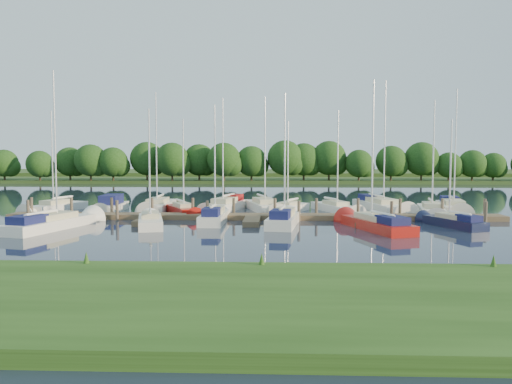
{
  "coord_description": "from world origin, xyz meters",
  "views": [
    {
      "loc": [
        1.72,
        -32.2,
        5.01
      ],
      "look_at": [
        0.2,
        8.0,
        2.2
      ],
      "focal_mm": 35.0,
      "sensor_mm": 36.0,
      "label": 1
    }
  ],
  "objects_px": {
    "motorboat": "(111,207)",
    "sailboat_s_2": "(215,218)",
    "dock": "(253,218)",
    "sailboat_n_0": "(56,208)",
    "sailboat_n_5": "(264,208)"
  },
  "relations": [
    {
      "from": "motorboat",
      "to": "sailboat_s_2",
      "type": "bearing_deg",
      "value": 141.23
    },
    {
      "from": "sailboat_n_0",
      "to": "sailboat_n_5",
      "type": "xyz_separation_m",
      "value": [
        19.3,
        1.07,
        0.01
      ]
    },
    {
      "from": "sailboat_n_0",
      "to": "sailboat_n_5",
      "type": "height_order",
      "value": "sailboat_n_5"
    },
    {
      "from": "sailboat_n_5",
      "to": "sailboat_s_2",
      "type": "height_order",
      "value": "sailboat_n_5"
    },
    {
      "from": "dock",
      "to": "sailboat_n_0",
      "type": "bearing_deg",
      "value": 163.1
    },
    {
      "from": "sailboat_s_2",
      "to": "motorboat",
      "type": "bearing_deg",
      "value": 145.64
    },
    {
      "from": "dock",
      "to": "sailboat_n_5",
      "type": "relative_size",
      "value": 3.65
    },
    {
      "from": "sailboat_n_0",
      "to": "motorboat",
      "type": "bearing_deg",
      "value": -161.43
    },
    {
      "from": "motorboat",
      "to": "sailboat_n_0",
      "type": "bearing_deg",
      "value": -2.19
    },
    {
      "from": "sailboat_n_0",
      "to": "sailboat_s_2",
      "type": "bearing_deg",
      "value": 172.21
    },
    {
      "from": "motorboat",
      "to": "sailboat_s_2",
      "type": "xyz_separation_m",
      "value": [
        10.52,
        -7.3,
        -0.04
      ]
    },
    {
      "from": "sailboat_n_5",
      "to": "sailboat_s_2",
      "type": "xyz_separation_m",
      "value": [
        -3.65,
        -8.22,
        0.06
      ]
    },
    {
      "from": "motorboat",
      "to": "sailboat_s_2",
      "type": "distance_m",
      "value": 12.81
    },
    {
      "from": "dock",
      "to": "sailboat_n_5",
      "type": "distance_m",
      "value": 6.76
    },
    {
      "from": "sailboat_n_0",
      "to": "sailboat_s_2",
      "type": "relative_size",
      "value": 1.02
    }
  ]
}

